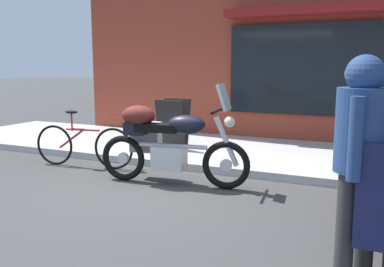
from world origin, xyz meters
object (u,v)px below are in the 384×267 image
at_px(touring_motorcycle, 165,140).
at_px(sandwich_board_sign, 173,124).
at_px(pedestrian_walking, 361,142).
at_px(parked_bicycle, 83,145).

xyz_separation_m(touring_motorcycle, sandwich_board_sign, (-0.81, 1.81, -0.04)).
distance_m(pedestrian_walking, sandwich_board_sign, 4.96).
bearing_deg(sandwich_board_sign, parked_bicycle, -119.03).
distance_m(parked_bicycle, pedestrian_walking, 4.78).
height_order(parked_bicycle, pedestrian_walking, pedestrian_walking).
relative_size(parked_bicycle, pedestrian_walking, 1.01).
bearing_deg(sandwich_board_sign, pedestrian_walking, -46.20).
distance_m(touring_motorcycle, pedestrian_walking, 3.18).
relative_size(touring_motorcycle, sandwich_board_sign, 2.39).
relative_size(touring_motorcycle, parked_bicycle, 1.24).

